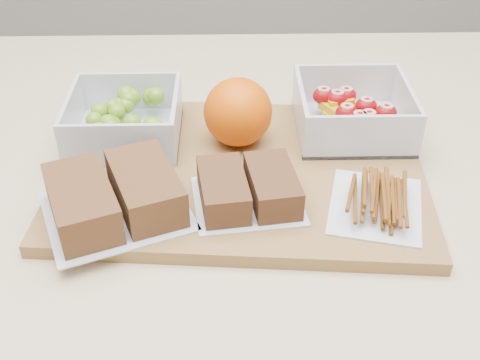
{
  "coord_description": "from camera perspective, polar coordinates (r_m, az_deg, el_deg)",
  "views": [
    {
      "loc": [
        -0.01,
        -0.55,
        1.32
      ],
      "look_at": [
        0.0,
        -0.02,
        0.93
      ],
      "focal_mm": 45.0,
      "sensor_mm": 36.0,
      "label": 1
    }
  ],
  "objects": [
    {
      "name": "sandwich_bag_left",
      "position": [
        0.63,
        -11.82,
        -1.5
      ],
      "size": [
        0.18,
        0.17,
        0.04
      ],
      "color": "silver",
      "rests_on": "cutting_board"
    },
    {
      "name": "cutting_board",
      "position": [
        0.7,
        0.11,
        0.76
      ],
      "size": [
        0.44,
        0.33,
        0.02
      ],
      "primitive_type": "cube",
      "rotation": [
        0.0,
        0.0,
        -0.08
      ],
      "color": "olive",
      "rests_on": "counter"
    },
    {
      "name": "fruit_container",
      "position": [
        0.77,
        10.59,
        6.16
      ],
      "size": [
        0.14,
        0.14,
        0.06
      ],
      "color": "silver",
      "rests_on": "cutting_board"
    },
    {
      "name": "sandwich_bag_center",
      "position": [
        0.64,
        0.75,
        -0.82
      ],
      "size": [
        0.13,
        0.11,
        0.04
      ],
      "color": "silver",
      "rests_on": "cutting_board"
    },
    {
      "name": "grape_container",
      "position": [
        0.75,
        -10.7,
        5.64
      ],
      "size": [
        0.13,
        0.13,
        0.06
      ],
      "color": "silver",
      "rests_on": "cutting_board"
    },
    {
      "name": "orange",
      "position": [
        0.72,
        -0.2,
        6.45
      ],
      "size": [
        0.08,
        0.08,
        0.08
      ],
      "primitive_type": "sphere",
      "color": "#E65705",
      "rests_on": "cutting_board"
    },
    {
      "name": "pretzel_bag",
      "position": [
        0.65,
        12.86,
        -1.62
      ],
      "size": [
        0.12,
        0.13,
        0.03
      ],
      "color": "silver",
      "rests_on": "cutting_board"
    }
  ]
}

